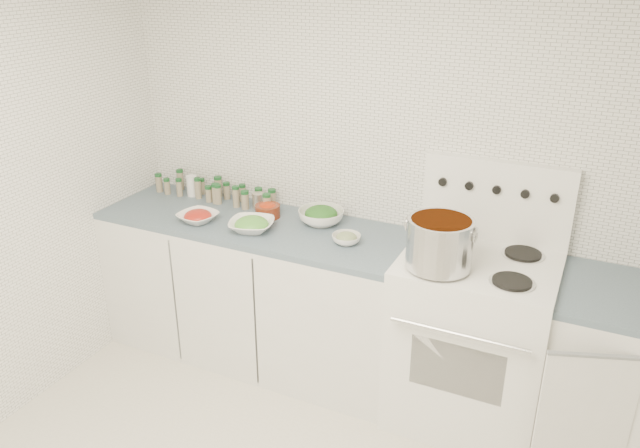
{
  "coord_description": "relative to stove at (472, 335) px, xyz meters",
  "views": [
    {
      "loc": [
        0.94,
        -1.64,
        2.32
      ],
      "look_at": [
        -0.37,
        1.14,
        0.99
      ],
      "focal_mm": 35.0,
      "sensor_mm": 36.0,
      "label": 1
    }
  ],
  "objects": [
    {
      "name": "salt_canister",
      "position": [
        -1.87,
        0.2,
        0.47
      ],
      "size": [
        0.07,
        0.07,
        0.13
      ],
      "primitive_type": "cylinder",
      "rotation": [
        0.0,
        0.0,
        -0.09
      ],
      "color": "white",
      "rests_on": "counter_left"
    },
    {
      "name": "spice_cluster",
      "position": [
        -1.68,
        0.2,
        0.46
      ],
      "size": [
        0.86,
        0.16,
        0.14
      ],
      "color": "gray",
      "rests_on": "counter_left"
    },
    {
      "name": "bowl_zucchini",
      "position": [
        -0.7,
        -0.04,
        0.43
      ],
      "size": [
        0.19,
        0.19,
        0.06
      ],
      "color": "white",
      "rests_on": "counter_left"
    },
    {
      "name": "bowl_pepper",
      "position": [
        -1.26,
        0.1,
        0.45
      ],
      "size": [
        0.15,
        0.15,
        0.09
      ],
      "color": "#612210",
      "rests_on": "counter_left"
    },
    {
      "name": "bowl_broccoli",
      "position": [
        -0.94,
        0.15,
        0.45
      ],
      "size": [
        0.3,
        0.3,
        0.11
      ],
      "color": "white",
      "rests_on": "counter_left"
    },
    {
      "name": "bowl_tomato",
      "position": [
        -1.59,
        -0.13,
        0.43
      ],
      "size": [
        0.25,
        0.25,
        0.07
      ],
      "color": "white",
      "rests_on": "counter_left"
    },
    {
      "name": "counter_left",
      "position": [
        -1.3,
        0.0,
        -0.05
      ],
      "size": [
        1.85,
        0.62,
        0.9
      ],
      "color": "white",
      "rests_on": "ground"
    },
    {
      "name": "bowl_snowpea",
      "position": [
        -1.25,
        -0.11,
        0.44
      ],
      "size": [
        0.31,
        0.31,
        0.08
      ],
      "color": "white",
      "rests_on": "counter_left"
    },
    {
      "name": "room_walls",
      "position": [
        -0.48,
        -1.19,
        1.06
      ],
      "size": [
        3.54,
        3.04,
        2.52
      ],
      "color": "white",
      "rests_on": "ground"
    },
    {
      "name": "tin_can",
      "position": [
        -1.38,
        0.2,
        0.45
      ],
      "size": [
        0.09,
        0.09,
        0.1
      ],
      "primitive_type": "cylinder",
      "rotation": [
        0.0,
        0.0,
        -0.33
      ],
      "color": "#B7AA9B",
      "rests_on": "counter_left"
    },
    {
      "name": "stock_pot",
      "position": [
        -0.17,
        -0.18,
        0.58
      ],
      "size": [
        0.34,
        0.31,
        0.24
      ],
      "rotation": [
        0.0,
        0.0,
        -0.3
      ],
      "color": "silver",
      "rests_on": "stove"
    },
    {
      "name": "stove",
      "position": [
        0.0,
        0.0,
        0.0
      ],
      "size": [
        0.76,
        0.7,
        1.36
      ],
      "color": "white",
      "rests_on": "ground"
    }
  ]
}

